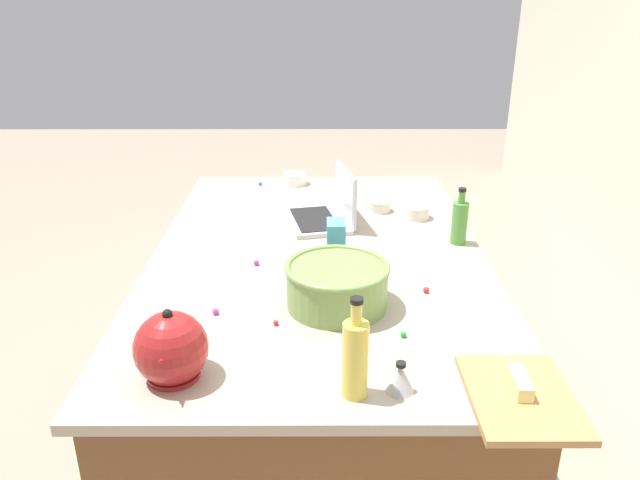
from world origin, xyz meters
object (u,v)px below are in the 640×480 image
kettle (173,349)px  cutting_board (523,397)px  ramekin_medium (381,206)px  mixing_bowl_large (339,284)px  bottle_olive (461,221)px  butter_stick_left (522,382)px  kitchen_timer (402,377)px  ramekin_small (296,179)px  bottle_oil (357,357)px  candy_bag (337,246)px  ramekin_wide (418,212)px  laptop (327,212)px

kettle → cutting_board: 0.83m
ramekin_medium → mixing_bowl_large: bearing=-13.9°
bottle_olive → butter_stick_left: bottle_olive is taller
butter_stick_left → kitchen_timer: size_ratio=1.43×
cutting_board → ramekin_medium: 1.28m
kettle → butter_stick_left: 0.82m
mixing_bowl_large → ramekin_small: size_ratio=2.84×
bottle_oil → bottle_olive: bearing=154.5°
kettle → kitchen_timer: size_ratio=2.77×
bottle_olive → ramekin_medium: bearing=-143.3°
bottle_oil → bottle_olive: (-0.90, 0.43, -0.02)m
bottle_oil → cutting_board: bearing=86.5°
ramekin_small → candy_bag: size_ratio=0.64×
cutting_board → kitchen_timer: bearing=-98.0°
kettle → ramekin_medium: 1.32m
cutting_board → ramekin_wide: (-1.18, -0.07, 0.02)m
laptop → bottle_oil: size_ratio=1.37×
candy_bag → mixing_bowl_large: bearing=-0.7°
bottle_oil → cutting_board: size_ratio=0.80×
kettle → ramekin_medium: bearing=152.5°
mixing_bowl_large → ramekin_small: bearing=-172.1°
kettle → cutting_board: kettle is taller
bottle_oil → cutting_board: 0.39m
laptop → ramekin_small: 0.53m
butter_stick_left → bottle_oil: bearing=-90.7°
bottle_olive → cutting_board: bearing=-2.9°
laptop → bottle_olive: (0.21, 0.48, 0.04)m
cutting_board → kitchen_timer: 0.28m
cutting_board → ramekin_wide: ramekin_wide is taller
kitchen_timer → candy_bag: bearing=-168.6°
kettle → butter_stick_left: bearing=84.7°
kettle → cutting_board: size_ratio=0.67×
candy_bag → butter_stick_left: bearing=30.8°
bottle_olive → ramekin_wide: 0.29m
ramekin_small → bottle_oil: bearing=6.9°
bottle_oil → candy_bag: size_ratio=1.49×
cutting_board → butter_stick_left: (-0.02, 0.00, 0.03)m
bottle_olive → butter_stick_left: 0.91m
ramekin_small → ramekin_medium: bearing=44.7°
bottle_oil → ramekin_wide: bearing=164.8°
ramekin_medium → kettle: bearing=-27.5°
mixing_bowl_large → kettle: kettle is taller
ramekin_wide → candy_bag: size_ratio=0.61×
ramekin_small → ramekin_wide: size_ratio=1.05×
butter_stick_left → ramekin_wide: 1.17m
bottle_oil → ramekin_wide: size_ratio=2.46×
ramekin_small → bottle_olive: bearing=41.1°
laptop → mixing_bowl_large: laptop is taller
ramekin_small → ramekin_medium: 0.52m
laptop → kitchen_timer: 1.11m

